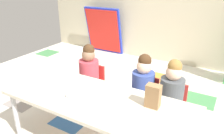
# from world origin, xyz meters

# --- Properties ---
(ground_plane) EXTENTS (6.11, 4.56, 0.02)m
(ground_plane) POSITION_xyz_m (0.00, 0.01, -0.01)
(ground_plane) COLOR silver
(craft_table) EXTENTS (1.91, 0.75, 0.61)m
(craft_table) POSITION_xyz_m (0.12, -0.67, 0.56)
(craft_table) COLOR beige
(craft_table) RESTS_ON ground_plane
(seated_child_near_camera) EXTENTS (0.34, 0.34, 0.92)m
(seated_child_near_camera) POSITION_xyz_m (-0.41, -0.07, 0.55)
(seated_child_near_camera) COLOR red
(seated_child_near_camera) RESTS_ON ground_plane
(seated_child_middle_seat) EXTENTS (0.34, 0.34, 0.92)m
(seated_child_middle_seat) POSITION_xyz_m (0.36, -0.07, 0.55)
(seated_child_middle_seat) COLOR red
(seated_child_middle_seat) RESTS_ON ground_plane
(seated_child_far_right) EXTENTS (0.32, 0.31, 0.92)m
(seated_child_far_right) POSITION_xyz_m (0.69, -0.07, 0.55)
(seated_child_far_right) COLOR red
(seated_child_far_right) RESTS_ON ground_plane
(folded_activity_table) EXTENTS (0.90, 0.29, 1.09)m
(folded_activity_table) POSITION_xyz_m (-1.54, 2.08, 0.54)
(folded_activity_table) COLOR #1E33BF
(folded_activity_table) RESTS_ON ground_plane
(paper_bag_brown) EXTENTS (0.13, 0.09, 0.22)m
(paper_bag_brown) POSITION_xyz_m (0.64, -0.54, 0.72)
(paper_bag_brown) COLOR #9E754C
(paper_bag_brown) RESTS_ON craft_table
(paper_plate_near_edge) EXTENTS (0.18, 0.18, 0.01)m
(paper_plate_near_edge) POSITION_xyz_m (-0.13, -0.77, 0.61)
(paper_plate_near_edge) COLOR white
(paper_plate_near_edge) RESTS_ON craft_table
(paper_plate_center_table) EXTENTS (0.18, 0.18, 0.01)m
(paper_plate_center_table) POSITION_xyz_m (-0.31, -0.52, 0.61)
(paper_plate_center_table) COLOR white
(paper_plate_center_table) RESTS_ON craft_table
(donut_powdered_on_plate) EXTENTS (0.10, 0.10, 0.03)m
(donut_powdered_on_plate) POSITION_xyz_m (-0.13, -0.77, 0.63)
(donut_powdered_on_plate) COLOR white
(donut_powdered_on_plate) RESTS_ON craft_table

